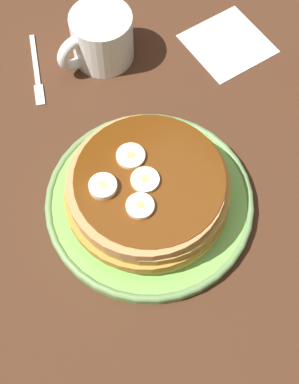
# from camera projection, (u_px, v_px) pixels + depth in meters

# --- Properties ---
(ground_plane) EXTENTS (1.40, 1.40, 0.03)m
(ground_plane) POSITION_uv_depth(u_px,v_px,m) (150.00, 210.00, 0.71)
(ground_plane) COLOR #422616
(plate) EXTENTS (0.26, 0.26, 0.02)m
(plate) POSITION_uv_depth(u_px,v_px,m) (150.00, 201.00, 0.69)
(plate) COLOR #72B74C
(plate) RESTS_ON ground_plane
(pancake_stack) EXTENTS (0.21, 0.20, 0.06)m
(pancake_stack) POSITION_uv_depth(u_px,v_px,m) (149.00, 191.00, 0.66)
(pancake_stack) COLOR gold
(pancake_stack) RESTS_ON plate
(banana_slice_0) EXTENTS (0.03, 0.03, 0.01)m
(banana_slice_0) POSITION_uv_depth(u_px,v_px,m) (143.00, 178.00, 0.63)
(banana_slice_0) COLOR #F2EAC0
(banana_slice_0) RESTS_ON pancake_stack
(banana_slice_1) EXTENTS (0.03, 0.03, 0.01)m
(banana_slice_1) POSITION_uv_depth(u_px,v_px,m) (103.00, 187.00, 0.63)
(banana_slice_1) COLOR #F6F0C3
(banana_slice_1) RESTS_ON pancake_stack
(banana_slice_2) EXTENTS (0.03, 0.03, 0.01)m
(banana_slice_2) POSITION_uv_depth(u_px,v_px,m) (134.00, 154.00, 0.65)
(banana_slice_2) COLOR #F7E5B7
(banana_slice_2) RESTS_ON pancake_stack
(banana_slice_3) EXTENTS (0.03, 0.03, 0.01)m
(banana_slice_3) POSITION_uv_depth(u_px,v_px,m) (140.00, 206.00, 0.62)
(banana_slice_3) COLOR #FBE4B3
(banana_slice_3) RESTS_ON pancake_stack
(coffee_mug) EXTENTS (0.12, 0.09, 0.08)m
(coffee_mug) POSITION_uv_depth(u_px,v_px,m) (100.00, 38.00, 0.78)
(coffee_mug) COLOR white
(coffee_mug) RESTS_ON ground_plane
(napkin) EXTENTS (0.12, 0.12, 0.00)m
(napkin) POSITION_uv_depth(u_px,v_px,m) (228.00, 43.00, 0.82)
(napkin) COLOR white
(napkin) RESTS_ON ground_plane
(fork) EXTENTS (0.07, 0.12, 0.01)m
(fork) POSITION_uv_depth(u_px,v_px,m) (37.00, 73.00, 0.79)
(fork) COLOR silver
(fork) RESTS_ON ground_plane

